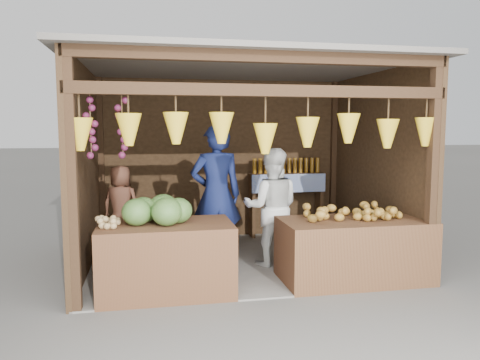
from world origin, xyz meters
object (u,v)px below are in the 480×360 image
object	(u,v)px
counter_left	(166,258)
counter_right	(354,250)
vendor_seated	(121,205)
woman_standing	(272,207)
man_standing	(216,195)

from	to	relation	value
counter_left	counter_right	world-z (taller)	counter_left
counter_left	vendor_seated	bearing A→B (deg)	115.30
woman_standing	vendor_seated	bearing A→B (deg)	3.85
vendor_seated	man_standing	bearing A→B (deg)	-164.88
counter_right	vendor_seated	distance (m)	3.00
man_standing	woman_standing	distance (m)	0.75
counter_left	woman_standing	distance (m)	1.67
counter_left	counter_right	distance (m)	2.22
man_standing	vendor_seated	size ratio (longest dim) A/B	1.81
woman_standing	vendor_seated	size ratio (longest dim) A/B	1.51
woman_standing	vendor_seated	world-z (taller)	woman_standing
counter_right	woman_standing	bearing A→B (deg)	135.26
counter_right	vendor_seated	size ratio (longest dim) A/B	1.70
woman_standing	vendor_seated	xyz separation A→B (m)	(-1.94, 0.32, 0.04)
counter_left	man_standing	bearing A→B (deg)	54.76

